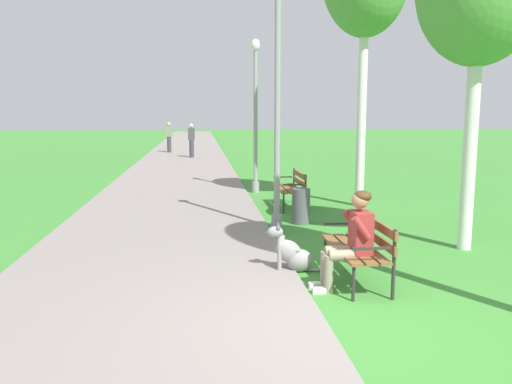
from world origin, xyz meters
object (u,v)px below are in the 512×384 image
park_bench_mid (292,186)px  litter_bin (301,206)px  pedestrian_distant (191,141)px  pedestrian_further_distant (169,137)px  person_seated_on_near_bench (352,236)px  dog_grey (292,253)px  lamp_post_near (277,103)px  park_bench_near (361,243)px  lamp_post_mid (256,115)px

park_bench_mid → litter_bin: bearing=-94.1°
pedestrian_distant → pedestrian_further_distant: (-1.24, 3.36, 0.00)m
person_seated_on_near_bench → dog_grey: (-0.60, 0.81, -0.42)m
lamp_post_near → park_bench_mid: bearing=73.3°
person_seated_on_near_bench → pedestrian_further_distant: size_ratio=0.76×
dog_grey → pedestrian_distant: (-1.61, 18.21, 0.58)m
dog_grey → litter_bin: dog_grey is taller
lamp_post_near → pedestrian_further_distant: lamp_post_near is taller
person_seated_on_near_bench → park_bench_near: bearing=53.7°
lamp_post_mid → pedestrian_distant: bearing=99.7°
pedestrian_distant → pedestrian_further_distant: bearing=110.3°
park_bench_near → lamp_post_mid: bearing=93.9°
park_bench_near → pedestrian_distant: (-2.42, 18.74, 0.33)m
lamp_post_mid → park_bench_near: bearing=-86.1°
lamp_post_near → lamp_post_mid: lamp_post_near is taller
pedestrian_distant → pedestrian_further_distant: 3.58m
lamp_post_mid → litter_bin: lamp_post_mid is taller
park_bench_near → lamp_post_near: (-0.64, 3.07, 1.85)m
park_bench_near → lamp_post_near: size_ratio=0.33×
park_bench_mid → lamp_post_near: lamp_post_near is taller
pedestrian_distant → litter_bin: bearing=-81.2°
person_seated_on_near_bench → lamp_post_mid: (-0.33, 8.02, 1.44)m
park_bench_near → pedestrian_distant: 18.90m
park_bench_mid → lamp_post_near: 3.04m
park_bench_near → pedestrian_distant: pedestrian_distant is taller
pedestrian_further_distant → park_bench_near: bearing=-80.6°
park_bench_mid → dog_grey: park_bench_mid is taller
pedestrian_further_distant → lamp_post_mid: bearing=-77.7°
litter_bin → pedestrian_further_distant: bearing=101.0°
litter_bin → pedestrian_further_distant: (-3.58, 18.48, 0.49)m
pedestrian_distant → lamp_post_mid: bearing=-80.3°
park_bench_near → person_seated_on_near_bench: bearing=-126.3°
park_bench_near → litter_bin: park_bench_near is taller
dog_grey → pedestrian_further_distant: pedestrian_further_distant is taller
park_bench_near → pedestrian_further_distant: (-3.66, 22.10, 0.33)m
person_seated_on_near_bench → litter_bin: person_seated_on_near_bench is taller
park_bench_near → lamp_post_mid: lamp_post_mid is taller
park_bench_mid → pedestrian_further_distant: bearing=102.5°
park_bench_near → park_bench_mid: bearing=89.5°
person_seated_on_near_bench → lamp_post_near: bearing=97.4°
pedestrian_further_distant → litter_bin: bearing=-79.0°
person_seated_on_near_bench → lamp_post_mid: 8.16m
litter_bin → dog_grey: bearing=-103.3°
park_bench_near → litter_bin: 3.63m
lamp_post_mid → litter_bin: 4.51m
park_bench_near → lamp_post_mid: (-0.53, 7.74, 1.61)m
person_seated_on_near_bench → pedestrian_distant: bearing=96.6°
litter_bin → pedestrian_distant: size_ratio=0.42×
park_bench_mid → dog_grey: bearing=-100.0°
lamp_post_mid → pedestrian_distant: 11.24m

